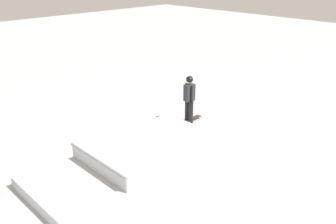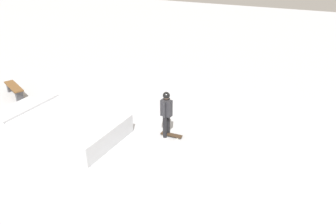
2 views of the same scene
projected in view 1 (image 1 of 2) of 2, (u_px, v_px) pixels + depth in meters
ground_plane at (147, 156)px, 12.46m from camera, size 60.00×60.00×0.00m
skate_ramp at (138, 158)px, 11.67m from camera, size 5.54×2.90×0.74m
skater at (189, 96)px, 14.72m from camera, size 0.40×0.44×1.73m
skateboard at (192, 118)px, 15.17m from camera, size 0.80×0.27×0.09m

